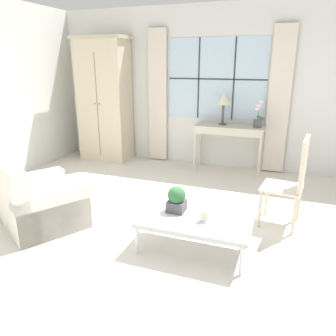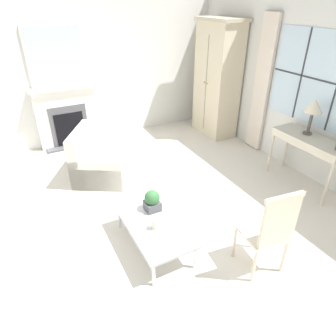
{
  "view_description": "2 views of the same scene",
  "coord_description": "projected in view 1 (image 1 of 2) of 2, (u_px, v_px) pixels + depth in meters",
  "views": [
    {
      "loc": [
        1.25,
        -2.85,
        1.87
      ],
      "look_at": [
        0.06,
        0.38,
        0.74
      ],
      "focal_mm": 35.0,
      "sensor_mm": 36.0,
      "label": 1
    },
    {
      "loc": [
        2.95,
        -1.09,
        2.67
      ],
      "look_at": [
        0.06,
        0.42,
        0.78
      ],
      "focal_mm": 32.0,
      "sensor_mm": 36.0,
      "label": 2
    }
  ],
  "objects": [
    {
      "name": "ground_plane",
      "position": [
        150.0,
        242.0,
        3.54
      ],
      "size": [
        14.0,
        14.0,
        0.0
      ],
      "primitive_type": "plane",
      "color": "silver"
    },
    {
      "name": "wall_back_windowed",
      "position": [
        216.0,
        89.0,
        5.8
      ],
      "size": [
        7.2,
        0.14,
        2.8
      ],
      "color": "silver",
      "rests_on": "ground_plane"
    },
    {
      "name": "armoire",
      "position": [
        104.0,
        100.0,
        6.26
      ],
      "size": [
        1.02,
        0.59,
        2.3
      ],
      "color": "beige",
      "rests_on": "ground_plane"
    },
    {
      "name": "console_table",
      "position": [
        229.0,
        131.0,
        5.63
      ],
      "size": [
        1.18,
        0.45,
        0.81
      ],
      "color": "beige",
      "rests_on": "ground_plane"
    },
    {
      "name": "table_lamp",
      "position": [
        224.0,
        100.0,
        5.56
      ],
      "size": [
        0.27,
        0.27,
        0.55
      ],
      "color": "#4C4742",
      "rests_on": "console_table"
    },
    {
      "name": "potted_orchid",
      "position": [
        258.0,
        117.0,
        5.4
      ],
      "size": [
        0.18,
        0.14,
        0.47
      ],
      "color": "#4C4C51",
      "rests_on": "console_table"
    },
    {
      "name": "armchair_upholstered",
      "position": [
        39.0,
        204.0,
        3.85
      ],
      "size": [
        1.21,
        1.17,
        0.83
      ],
      "color": "silver",
      "rests_on": "ground_plane"
    },
    {
      "name": "side_chair_wooden",
      "position": [
        293.0,
        178.0,
        3.71
      ],
      "size": [
        0.49,
        0.49,
        1.08
      ],
      "color": "beige",
      "rests_on": "ground_plane"
    },
    {
      "name": "coffee_table",
      "position": [
        194.0,
        222.0,
        3.29
      ],
      "size": [
        1.14,
        0.61,
        0.37
      ],
      "color": "silver",
      "rests_on": "ground_plane"
    },
    {
      "name": "potted_plant_small",
      "position": [
        177.0,
        199.0,
        3.39
      ],
      "size": [
        0.19,
        0.19,
        0.27
      ],
      "color": "#4C4C51",
      "rests_on": "coffee_table"
    },
    {
      "name": "pillar_candle",
      "position": [
        205.0,
        216.0,
        3.19
      ],
      "size": [
        0.11,
        0.11,
        0.14
      ],
      "color": "silver",
      "rests_on": "coffee_table"
    }
  ]
}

